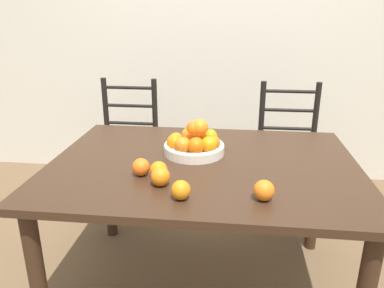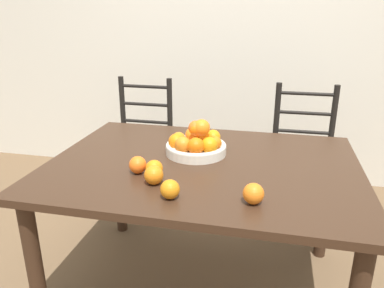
{
  "view_description": "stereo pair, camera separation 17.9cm",
  "coord_description": "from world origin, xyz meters",
  "views": [
    {
      "loc": [
        0.14,
        -1.66,
        1.43
      ],
      "look_at": [
        -0.06,
        0.02,
        0.83
      ],
      "focal_mm": 35.0,
      "sensor_mm": 36.0,
      "label": 1
    },
    {
      "loc": [
        0.31,
        -1.63,
        1.43
      ],
      "look_at": [
        -0.06,
        0.02,
        0.83
      ],
      "focal_mm": 35.0,
      "sensor_mm": 36.0,
      "label": 2
    }
  ],
  "objects": [
    {
      "name": "orange_loose_3",
      "position": [
        -0.26,
        -0.19,
        0.79
      ],
      "size": [
        0.08,
        0.08,
        0.08
      ],
      "color": "orange",
      "rests_on": "dining_table"
    },
    {
      "name": "wall_back",
      "position": [
        0.0,
        1.6,
        1.3
      ],
      "size": [
        8.0,
        0.06,
        2.6
      ],
      "color": "silver",
      "rests_on": "ground_plane"
    },
    {
      "name": "ground_plane",
      "position": [
        0.0,
        0.0,
        0.0
      ],
      "size": [
        12.0,
        12.0,
        0.0
      ],
      "primitive_type": "plane",
      "color": "brown"
    },
    {
      "name": "dining_table",
      "position": [
        0.0,
        0.0,
        0.65
      ],
      "size": [
        1.47,
        1.08,
        0.75
      ],
      "color": "#382316",
      "rests_on": "ground_plane"
    },
    {
      "name": "orange_loose_2",
      "position": [
        -0.18,
        -0.21,
        0.79
      ],
      "size": [
        0.08,
        0.08,
        0.08
      ],
      "color": "orange",
      "rests_on": "dining_table"
    },
    {
      "name": "orange_loose_1",
      "position": [
        -0.05,
        -0.38,
        0.79
      ],
      "size": [
        0.08,
        0.08,
        0.08
      ],
      "color": "orange",
      "rests_on": "dining_table"
    },
    {
      "name": "chair_right",
      "position": [
        0.53,
        0.86,
        0.48
      ],
      "size": [
        0.42,
        0.4,
        0.97
      ],
      "rotation": [
        0.0,
        0.0,
        0.01
      ],
      "color": "black",
      "rests_on": "ground_plane"
    },
    {
      "name": "chair_left",
      "position": [
        -0.64,
        0.86,
        0.48
      ],
      "size": [
        0.42,
        0.4,
        0.97
      ],
      "rotation": [
        0.0,
        0.0,
        -0.01
      ],
      "color": "black",
      "rests_on": "ground_plane"
    },
    {
      "name": "orange_loose_4",
      "position": [
        0.26,
        -0.35,
        0.79
      ],
      "size": [
        0.08,
        0.08,
        0.08
      ],
      "color": "orange",
      "rests_on": "dining_table"
    },
    {
      "name": "orange_loose_0",
      "position": [
        -0.15,
        -0.28,
        0.79
      ],
      "size": [
        0.08,
        0.08,
        0.08
      ],
      "color": "orange",
      "rests_on": "dining_table"
    },
    {
      "name": "fruit_bowl",
      "position": [
        -0.06,
        0.11,
        0.8
      ],
      "size": [
        0.31,
        0.31,
        0.18
      ],
      "color": "silver",
      "rests_on": "dining_table"
    }
  ]
}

